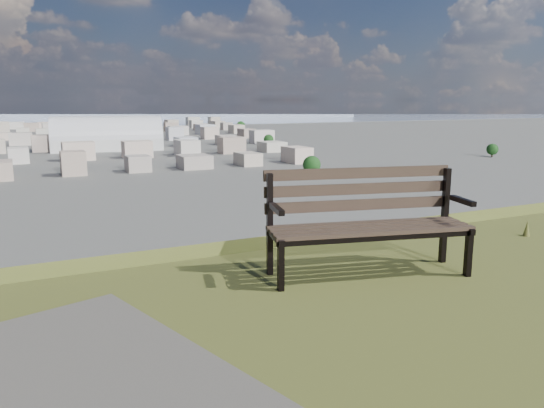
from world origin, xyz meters
TOP-DOWN VIEW (x-y plane):
  - park_bench at (-0.06, 2.94)m, footprint 1.87×0.97m
  - arena at (41.22, 294.90)m, footprint 58.87×30.37m
  - city_blocks at (0.00, 394.44)m, footprint 395.00×361.00m
  - bay_water at (0.00, 900.00)m, footprint 2400.00×700.00m

SIDE VIEW (x-z plane):
  - bay_water at x=0.00m, z-range -0.06..0.06m
  - city_blocks at x=0.00m, z-range 0.00..7.00m
  - arena at x=41.22m, z-range -6.30..17.53m
  - park_bench at x=-0.06m, z-range 25.06..26.00m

